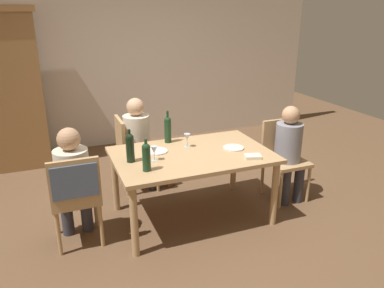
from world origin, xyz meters
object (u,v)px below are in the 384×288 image
object	(u,v)px
chair_right_end	(283,153)
wine_bottle_tall_green	(146,156)
chair_left_end	(75,190)
person_man_guest	(139,137)
handbag	(166,175)
dining_table	(192,161)
wine_glass_centre	(154,150)
person_woman_host	(73,177)
person_man_bearded	(289,147)
wine_bottle_short_olive	(168,129)
dinner_plate_host	(233,148)
wine_glass_near_left	(187,138)
wine_bottle_dark_red	(130,147)
dinner_plate_guest_left	(157,151)
chair_far_left	(130,149)

from	to	relation	value
chair_right_end	wine_bottle_tall_green	size ratio (longest dim) A/B	3.01
chair_left_end	person_man_guest	distance (m)	1.33
person_man_guest	handbag	world-z (taller)	person_man_guest
dining_table	wine_glass_centre	size ratio (longest dim) A/B	10.75
wine_bottle_tall_green	person_woman_host	bearing A→B (deg)	156.20
person_man_bearded	wine_bottle_short_olive	size ratio (longest dim) A/B	3.14
person_man_guest	wine_bottle_tall_green	distance (m)	1.19
dinner_plate_host	wine_glass_centre	bearing A→B (deg)	-178.96
person_man_bearded	handbag	xyz separation A→B (m)	(-1.19, 0.92, -0.54)
wine_glass_near_left	handbag	world-z (taller)	wine_glass_near_left
dinner_plate_host	wine_glass_near_left	bearing A→B (deg)	153.66
dining_table	wine_bottle_short_olive	distance (m)	0.49
dining_table	wine_bottle_dark_red	world-z (taller)	wine_bottle_dark_red
person_man_guest	wine_glass_centre	size ratio (longest dim) A/B	7.74
chair_left_end	wine_bottle_dark_red	bearing A→B (deg)	13.73
person_man_bearded	wine_bottle_short_olive	xyz separation A→B (m)	(-1.30, 0.44, 0.24)
dining_table	dinner_plate_guest_left	xyz separation A→B (m)	(-0.32, 0.17, 0.09)
chair_right_end	person_man_bearded	bearing A→B (deg)	90.00
chair_right_end	wine_bottle_dark_red	xyz separation A→B (m)	(-1.81, -0.08, 0.36)
dining_table	wine_bottle_short_olive	bearing A→B (deg)	106.81
dining_table	dinner_plate_host	size ratio (longest dim) A/B	7.23
chair_far_left	wine_bottle_dark_red	distance (m)	0.98
dinner_plate_guest_left	person_man_bearded	bearing A→B (deg)	-7.43
dining_table	wine_bottle_dark_red	xyz separation A→B (m)	(-0.63, 0.01, 0.23)
wine_bottle_dark_red	dinner_plate_host	size ratio (longest dim) A/B	1.47
person_man_bearded	person_man_guest	xyz separation A→B (m)	(-1.51, 0.92, 0.01)
chair_left_end	wine_glass_near_left	world-z (taller)	chair_left_end
chair_right_end	dinner_plate_host	world-z (taller)	chair_right_end
dining_table	wine_bottle_dark_red	bearing A→B (deg)	179.10
wine_bottle_dark_red	wine_glass_centre	bearing A→B (deg)	-14.37
person_man_guest	wine_bottle_dark_red	world-z (taller)	person_man_guest
handbag	person_man_guest	bearing A→B (deg)	180.00
dining_table	wine_glass_near_left	bearing A→B (deg)	84.46
chair_left_end	dinner_plate_host	size ratio (longest dim) A/B	4.16
person_man_bearded	chair_right_end	bearing A→B (deg)	-90.00
wine_bottle_short_olive	chair_left_end	bearing A→B (deg)	-153.23
chair_far_left	wine_bottle_tall_green	distance (m)	1.21
person_man_bearded	wine_bottle_dark_red	size ratio (longest dim) A/B	3.45
chair_right_end	handbag	size ratio (longest dim) A/B	3.29
chair_left_end	wine_glass_centre	size ratio (longest dim) A/B	6.17
person_man_guest	dinner_plate_host	xyz separation A→B (m)	(0.80, -0.93, 0.08)
dining_table	dinner_plate_host	world-z (taller)	dinner_plate_host
wine_bottle_dark_red	person_woman_host	bearing A→B (deg)	178.33
wine_glass_centre	handbag	bearing A→B (deg)	66.92
chair_right_end	wine_bottle_dark_red	world-z (taller)	wine_bottle_dark_red
person_man_bearded	dinner_plate_host	bearing A→B (deg)	0.38
dining_table	handbag	xyz separation A→B (m)	(-0.01, 0.90, -0.55)
person_man_guest	wine_glass_near_left	distance (m)	0.81
dinner_plate_host	chair_left_end	bearing A→B (deg)	-176.75
wine_bottle_short_olive	dinner_plate_guest_left	bearing A→B (deg)	-129.64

